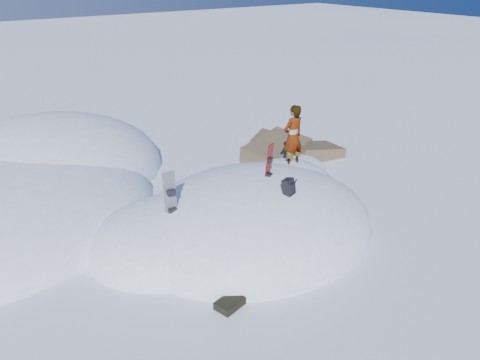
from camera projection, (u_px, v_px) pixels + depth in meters
ground at (253, 228)px, 12.93m from camera, size 120.00×120.00×0.00m
snow_mound at (243, 226)px, 13.01m from camera, size 8.00×6.00×3.00m
rock_outcrop at (285, 163)px, 17.10m from camera, size 4.68×4.41×1.68m
snowboard_red at (269, 169)px, 12.50m from camera, size 0.33×0.29×1.49m
snowboard_dark at (171, 203)px, 11.44m from camera, size 0.32×0.20×1.67m
backpack at (289, 187)px, 11.68m from camera, size 0.37×0.41×0.49m
gear_pile at (231, 301)px, 9.97m from camera, size 0.81×0.62×0.21m
person at (293, 137)px, 13.66m from camera, size 0.72×0.49×1.91m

